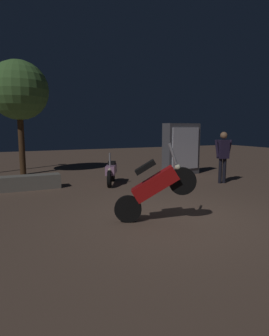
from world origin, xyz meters
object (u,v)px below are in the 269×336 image
at_px(person_rider_beside, 223,152).
at_px(kiosk_billboard, 181,149).
at_px(motorcycle_red_foreground, 155,187).
at_px(motorcycle_pink_parked_left, 111,171).

distance_m(person_rider_beside, kiosk_billboard, 2.20).
bearing_deg(person_rider_beside, kiosk_billboard, 16.54).
height_order(motorcycle_red_foreground, motorcycle_pink_parked_left, motorcycle_red_foreground).
height_order(person_rider_beside, kiosk_billboard, kiosk_billboard).
distance_m(motorcycle_red_foreground, kiosk_billboard, 6.27).
bearing_deg(kiosk_billboard, motorcycle_pink_parked_left, 5.55).
bearing_deg(motorcycle_red_foreground, person_rider_beside, 57.97).
xyz_separation_m(motorcycle_pink_parked_left, person_rider_beside, (3.59, -1.45, 0.64)).
relative_size(motorcycle_pink_parked_left, person_rider_beside, 0.86).
bearing_deg(person_rider_beside, motorcycle_red_foreground, 133.00).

